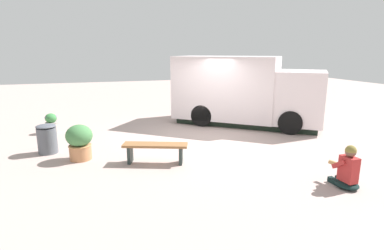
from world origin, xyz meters
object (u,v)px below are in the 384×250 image
(person_customer, at_px, (347,171))
(planter_flowering_side, at_px, (51,123))
(food_truck, at_px, (244,92))
(plaza_bench, at_px, (155,149))
(planter_flowering_far, at_px, (80,141))
(trash_bin, at_px, (47,139))

(person_customer, bearing_deg, planter_flowering_side, 44.42)
(food_truck, relative_size, plaza_bench, 3.35)
(person_customer, bearing_deg, planter_flowering_far, 57.47)
(food_truck, height_order, trash_bin, food_truck)
(plaza_bench, bearing_deg, food_truck, -51.08)
(person_customer, distance_m, plaza_bench, 4.36)
(planter_flowering_side, distance_m, trash_bin, 2.31)
(food_truck, distance_m, trash_bin, 6.98)
(planter_flowering_side, height_order, trash_bin, trash_bin)
(person_customer, xyz_separation_m, trash_bin, (4.23, 6.23, 0.05))
(person_customer, distance_m, planter_flowering_far, 6.34)
(plaza_bench, height_order, trash_bin, trash_bin)
(planter_flowering_far, distance_m, trash_bin, 1.21)
(planter_flowering_far, bearing_deg, person_customer, -122.53)
(planter_flowering_far, height_order, trash_bin, planter_flowering_far)
(trash_bin, bearing_deg, food_truck, -76.60)
(planter_flowering_side, height_order, plaza_bench, planter_flowering_side)
(food_truck, height_order, planter_flowering_side, food_truck)
(person_customer, relative_size, planter_flowering_side, 1.34)
(food_truck, xyz_separation_m, planter_flowering_side, (0.70, 6.92, -0.88))
(planter_flowering_far, relative_size, planter_flowering_side, 1.36)
(person_customer, relative_size, trash_bin, 1.12)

